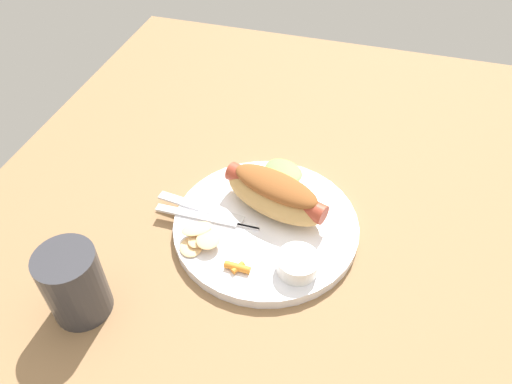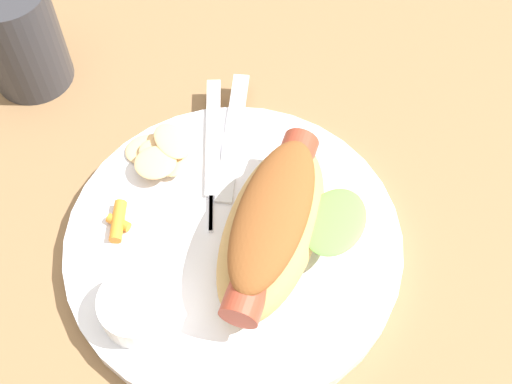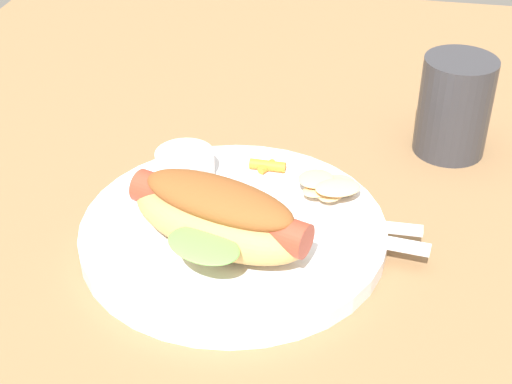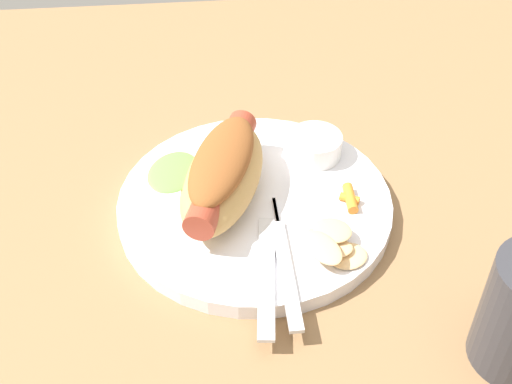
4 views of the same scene
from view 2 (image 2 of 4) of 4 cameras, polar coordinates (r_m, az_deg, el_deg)
The scene contains 9 objects.
ground_plane at distance 53.74cm, azimuth -3.77°, elevation -5.26°, with size 120.00×90.00×1.80cm, color olive.
plate at distance 52.39cm, azimuth -1.93°, elevation -3.93°, with size 26.22×26.22×1.60cm, color white.
hot_dog at distance 48.54cm, azimuth 1.51°, elevation -2.77°, with size 13.50×16.98×5.86cm.
sauce_ramekin at distance 48.45cm, azimuth -10.13°, elevation -9.67°, with size 5.46×5.46×2.37cm, color white.
fork at distance 55.92cm, azimuth -3.83°, elevation 3.82°, with size 1.37×15.42×0.40cm.
knife at distance 56.63cm, azimuth -1.98°, elevation 4.88°, with size 13.50×1.40×0.36cm, color silver.
chips_pile at distance 55.15cm, azimuth -8.21°, elevation 3.38°, with size 6.65×6.49×1.95cm.
carrot_garnish at distance 52.70cm, azimuth -11.74°, elevation -2.50°, with size 2.03×3.46×1.00cm.
drinking_cup at distance 63.12cm, azimuth -19.59°, elevation 12.41°, with size 7.15×7.15×10.06cm, color #333338.
Camera 2 is at (-3.22, 24.40, 46.87)cm, focal length 46.61 mm.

